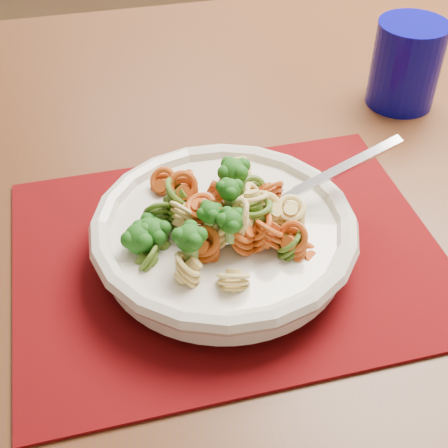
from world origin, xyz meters
name	(u,v)px	position (x,y,z in m)	size (l,w,h in m)	color
dining_table	(198,222)	(-0.46, -0.60, 0.60)	(1.43, 1.01, 0.70)	#482314
placemat	(228,253)	(-0.48, -0.76, 0.70)	(0.40, 0.31, 0.00)	#560603
pasta_bowl	(224,233)	(-0.48, -0.76, 0.73)	(0.25, 0.25, 0.05)	beige
pasta_broccoli_heap	(224,219)	(-0.48, -0.76, 0.75)	(0.21, 0.21, 0.06)	#DAC96C
fork	(271,204)	(-0.43, -0.75, 0.75)	(0.19, 0.02, 0.01)	silver
tumbler	(406,64)	(-0.17, -0.57, 0.75)	(0.08, 0.08, 0.11)	#05056E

